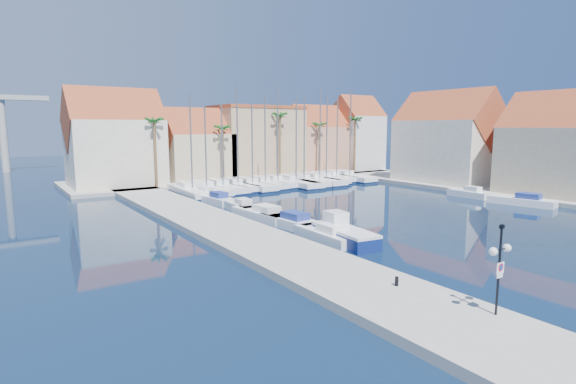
{
  "coord_description": "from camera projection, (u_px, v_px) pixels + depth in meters",
  "views": [
    {
      "loc": [
        -24.98,
        -18.28,
        8.69
      ],
      "look_at": [
        -3.41,
        13.79,
        3.0
      ],
      "focal_mm": 28.0,
      "sensor_mm": 36.0,
      "label": 1
    }
  ],
  "objects": [
    {
      "name": "sailboat_9",
      "position": [
        317.0,
        180.0,
        68.03
      ],
      "size": [
        2.93,
        10.98,
        14.48
      ],
      "rotation": [
        0.0,
        0.0,
        0.0
      ],
      "color": "white",
      "rests_on": "ground"
    },
    {
      "name": "motorboat_west_1",
      "position": [
        291.0,
        221.0,
        38.98
      ],
      "size": [
        2.6,
        6.76,
        1.4
      ],
      "rotation": [
        0.0,
        0.0,
        0.07
      ],
      "color": "white",
      "rests_on": "ground"
    },
    {
      "name": "motorboat_east_1",
      "position": [
        469.0,
        193.0,
        55.17
      ],
      "size": [
        1.66,
        5.19,
        1.4
      ],
      "rotation": [
        0.0,
        0.0,
        -0.0
      ],
      "color": "white",
      "rests_on": "ground"
    },
    {
      "name": "motorboat_west_3",
      "position": [
        242.0,
        207.0,
        45.99
      ],
      "size": [
        2.05,
        5.41,
        1.4
      ],
      "rotation": [
        0.0,
        0.0,
        -0.07
      ],
      "color": "white",
      "rests_on": "ground"
    },
    {
      "name": "quay_west",
      "position": [
        233.0,
        232.0,
        36.14
      ],
      "size": [
        6.0,
        77.0,
        0.5
      ],
      "primitive_type": "cube",
      "color": "gray",
      "rests_on": "ground"
    },
    {
      "name": "motorboat_west_4",
      "position": [
        217.0,
        199.0,
        50.65
      ],
      "size": [
        2.31,
        5.93,
        1.4
      ],
      "rotation": [
        0.0,
        0.0,
        0.08
      ],
      "color": "white",
      "rests_on": "ground"
    },
    {
      "name": "sailboat_5",
      "position": [
        263.0,
        184.0,
        63.52
      ],
      "size": [
        2.81,
        9.36,
        13.08
      ],
      "rotation": [
        0.0,
        0.0,
        0.04
      ],
      "color": "white",
      "rests_on": "ground"
    },
    {
      "name": "sailboat_12",
      "position": [
        347.0,
        177.0,
        72.15
      ],
      "size": [
        2.98,
        11.06,
        14.27
      ],
      "rotation": [
        0.0,
        0.0,
        0.01
      ],
      "color": "white",
      "rests_on": "ground"
    },
    {
      "name": "motorboat_west_0",
      "position": [
        327.0,
        234.0,
        34.16
      ],
      "size": [
        2.11,
        6.13,
        1.4
      ],
      "rotation": [
        0.0,
        0.0,
        -0.03
      ],
      "color": "white",
      "rests_on": "ground"
    },
    {
      "name": "palm_0",
      "position": [
        154.0,
        123.0,
        59.91
      ],
      "size": [
        2.6,
        2.6,
        10.15
      ],
      "color": "brown",
      "rests_on": "shore_north"
    },
    {
      "name": "palm_4",
      "position": [
        355.0,
        121.0,
        79.72
      ],
      "size": [
        2.6,
        2.6,
        10.65
      ],
      "color": "brown",
      "rests_on": "shore_north"
    },
    {
      "name": "fishing_boat",
      "position": [
        343.0,
        233.0,
        33.65
      ],
      "size": [
        2.92,
        6.54,
        2.21
      ],
      "rotation": [
        0.0,
        0.0,
        -0.13
      ],
      "color": "navy",
      "rests_on": "ground"
    },
    {
      "name": "bollard",
      "position": [
        397.0,
        281.0,
        23.19
      ],
      "size": [
        0.19,
        0.19,
        0.48
      ],
      "primitive_type": "cylinder",
      "color": "black",
      "rests_on": "quay_west"
    },
    {
      "name": "motorboat_west_6",
      "position": [
        187.0,
        189.0,
        58.43
      ],
      "size": [
        2.18,
        5.59,
        1.4
      ],
      "rotation": [
        0.0,
        0.0,
        -0.08
      ],
      "color": "white",
      "rests_on": "ground"
    },
    {
      "name": "sailboat_2",
      "position": [
        221.0,
        187.0,
        59.99
      ],
      "size": [
        3.55,
        10.86,
        11.54
      ],
      "rotation": [
        0.0,
        0.0,
        0.07
      ],
      "color": "white",
      "rests_on": "ground"
    },
    {
      "name": "sailboat_6",
      "position": [
        276.0,
        182.0,
        64.74
      ],
      "size": [
        2.44,
        8.68,
        14.39
      ],
      "rotation": [
        0.0,
        0.0,
        -0.02
      ],
      "color": "white",
      "rests_on": "ground"
    },
    {
      "name": "lamp_post",
      "position": [
        500.0,
        256.0,
        19.27
      ],
      "size": [
        1.38,
        0.38,
        4.05
      ],
      "rotation": [
        0.0,
        0.0,
        -0.01
      ],
      "color": "black",
      "rests_on": "quay_west"
    },
    {
      "name": "building_4",
      "position": [
        356.0,
        135.0,
        85.59
      ],
      "size": [
        8.3,
        8.0,
        14.0
      ],
      "color": "silver",
      "rests_on": "shore_north"
    },
    {
      "name": "sailboat_3",
      "position": [
        236.0,
        186.0,
        61.12
      ],
      "size": [
        3.05,
        9.25,
        14.06
      ],
      "rotation": [
        0.0,
        0.0,
        0.07
      ],
      "color": "white",
      "rests_on": "ground"
    },
    {
      "name": "building_5",
      "position": [
        561.0,
        149.0,
        53.44
      ],
      "size": [
        9.0,
        12.3,
        12.5
      ],
      "color": "tan",
      "rests_on": "shore_east"
    },
    {
      "name": "building_3",
      "position": [
        316.0,
        142.0,
        81.6
      ],
      "size": [
        10.3,
        8.0,
        12.0
      ],
      "color": "tan",
      "rests_on": "shore_north"
    },
    {
      "name": "building_6",
      "position": [
        448.0,
        141.0,
        66.49
      ],
      "size": [
        9.0,
        14.3,
        13.5
      ],
      "color": "beige",
      "rests_on": "shore_east"
    },
    {
      "name": "sailboat_10",
      "position": [
        324.0,
        179.0,
        69.6
      ],
      "size": [
        2.95,
        10.12,
        13.35
      ],
      "rotation": [
        0.0,
        0.0,
        -0.03
      ],
      "color": "white",
      "rests_on": "ground"
    },
    {
      "name": "motorboat_east_0",
      "position": [
        523.0,
        201.0,
        49.74
      ],
      "size": [
        3.54,
        7.1,
        1.4
      ],
      "rotation": [
        0.0,
        0.0,
        0.21
      ],
      "color": "white",
      "rests_on": "ground"
    },
    {
      "name": "building_1",
      "position": [
        197.0,
        148.0,
        68.98
      ],
      "size": [
        10.3,
        8.0,
        11.0
      ],
      "color": "tan",
      "rests_on": "shore_north"
    },
    {
      "name": "ground",
      "position": [
        445.0,
        257.0,
        30.07
      ],
      "size": [
        260.0,
        260.0,
        0.0
      ],
      "primitive_type": "plane",
      "color": "black",
      "rests_on": "ground"
    },
    {
      "name": "sailboat_7",
      "position": [
        294.0,
        182.0,
        65.5
      ],
      "size": [
        3.61,
        11.8,
        13.11
      ],
      "rotation": [
        0.0,
        0.0,
        -0.05
      ],
      "color": "white",
      "rests_on": "ground"
    },
    {
      "name": "building_2",
      "position": [
        256.0,
        141.0,
        75.73
      ],
      "size": [
        14.2,
        10.2,
        11.5
      ],
      "color": "tan",
      "rests_on": "shore_north"
    },
    {
      "name": "palm_3",
      "position": [
        320.0,
        127.0,
        75.44
      ],
      "size": [
        2.6,
        2.6,
        9.65
      ],
      "color": "brown",
      "rests_on": "shore_north"
    },
    {
      "name": "sailboat_11",
      "position": [
        335.0,
        177.0,
        71.75
      ],
      "size": [
        2.83,
        9.21,
        12.94
      ],
      "rotation": [
        0.0,
        0.0,
        -0.05
      ],
      "color": "white",
      "rests_on": "ground"
    },
    {
      "name": "sailboat_1",
      "position": [
        205.0,
        189.0,
        58.2
      ],
      "size": [
        3.19,
        11.44,
        11.27
      ],
      "rotation": [
        0.0,
        0.0,
        -0.02
      ],
      "color": "white",
      "rests_on": "ground"
    },
    {
      "name": "motorboat_west_2",
      "position": [
        263.0,
        214.0,
        42.29
      ],
      "size": [
        2.91,
        7.37,
        1.4
      ],
      "rotation": [
        0.0,
        0.0,
        0.08
      ],
      "color": "white",
      "rests_on": "ground"
    },
    {
      "name": "sailboat_4",
      "position": [
        250.0,
        185.0,
        62.08
      ],
      "size": [
        2.97,
        10.37,
        11.76
      ],
      "rotation": [
        0.0,
        0.0,
        0.02
      ],
      "color": "white",
      "rests_on": "ground"
    },
    {
      "name": "building_0",
      "position": [
        115.0,
        142.0,
        62.17
      ],
      "size": [
        12.3,
        9.0,
        13.5
      ],
      "color": "beige",
      "rests_on": "shore_north"
    },
    {
      "name": "motorboat_west_5",
      "position": [
        205.0,
        193.0,
        55.03
      ],
      "size": [
        2.27,
        6.64,
        1.4
      ],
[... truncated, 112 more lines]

